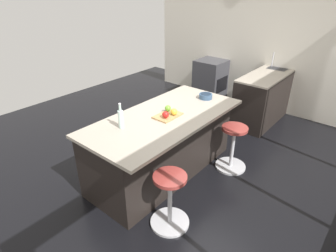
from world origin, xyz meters
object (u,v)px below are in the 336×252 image
object	(u,v)px
stool_middle	(170,202)
fruit_bowl	(206,96)
apple_green	(168,108)
stool_by_window	(232,149)
oven_range	(210,80)
water_bottle	(121,118)
kitchen_island	(163,144)
apple_yellow	(174,112)
cutting_board	(168,116)
apple_red	(166,115)

from	to	relation	value
stool_middle	fruit_bowl	world-z (taller)	fruit_bowl
stool_middle	apple_green	size ratio (longest dim) A/B	8.04
stool_by_window	fruit_bowl	world-z (taller)	fruit_bowl
stool_middle	apple_green	bearing A→B (deg)	-139.02
oven_range	water_bottle	distance (m)	3.53
kitchen_island	water_bottle	xyz separation A→B (m)	(0.58, -0.14, 0.56)
stool_middle	kitchen_island	bearing A→B (deg)	-134.73
oven_range	apple_yellow	distance (m)	3.01
oven_range	stool_middle	xyz separation A→B (m)	(3.50, 1.70, -0.13)
apple_green	fruit_bowl	distance (m)	0.75
stool_middle	water_bottle	xyz separation A→B (m)	(-0.12, -0.85, 0.70)
stool_middle	oven_range	bearing A→B (deg)	-154.11
cutting_board	fruit_bowl	distance (m)	0.83
oven_range	apple_green	bearing A→B (deg)	20.40
stool_by_window	apple_red	bearing A→B (deg)	-37.19
stool_by_window	apple_red	size ratio (longest dim) A/B	7.55
oven_range	fruit_bowl	distance (m)	2.31
apple_yellow	water_bottle	size ratio (longest dim) A/B	0.28
kitchen_island	apple_red	bearing A→B (deg)	58.08
apple_green	apple_yellow	xyz separation A→B (m)	(0.04, 0.13, 0.00)
stool_by_window	apple_yellow	world-z (taller)	apple_yellow
cutting_board	apple_yellow	xyz separation A→B (m)	(-0.05, 0.06, 0.05)
oven_range	apple_red	bearing A→B (deg)	21.13
cutting_board	apple_yellow	bearing A→B (deg)	130.61
kitchen_island	apple_green	xyz separation A→B (m)	(-0.10, 0.01, 0.50)
stool_by_window	apple_green	distance (m)	1.12
apple_red	fruit_bowl	distance (m)	0.91
kitchen_island	cutting_board	xyz separation A→B (m)	(-0.01, 0.09, 0.45)
apple_green	cutting_board	bearing A→B (deg)	38.97
water_bottle	fruit_bowl	bearing A→B (deg)	169.69
oven_range	kitchen_island	world-z (taller)	same
stool_by_window	water_bottle	xyz separation A→B (m)	(1.28, -0.85, 0.70)
kitchen_island	apple_yellow	bearing A→B (deg)	112.64
apple_red	fruit_bowl	xyz separation A→B (m)	(-0.91, 0.00, -0.02)
oven_range	stool_middle	distance (m)	3.89
kitchen_island	oven_range	bearing A→B (deg)	-160.50
water_bottle	stool_middle	bearing A→B (deg)	81.98
water_bottle	apple_green	bearing A→B (deg)	167.52
apple_green	water_bottle	distance (m)	0.70
apple_red	fruit_bowl	size ratio (longest dim) A/B	0.45
kitchen_island	apple_yellow	world-z (taller)	apple_yellow
stool_by_window	fruit_bowl	xyz separation A→B (m)	(-0.14, -0.59, 0.62)
apple_yellow	stool_by_window	bearing A→B (deg)	138.73
cutting_board	apple_yellow	size ratio (longest dim) A/B	4.16
water_bottle	fruit_bowl	xyz separation A→B (m)	(-1.42, 0.26, -0.08)
kitchen_island	apple_red	xyz separation A→B (m)	(0.07, 0.12, 0.50)
cutting_board	water_bottle	bearing A→B (deg)	-20.72
kitchen_island	stool_middle	distance (m)	1.01
cutting_board	apple_green	xyz separation A→B (m)	(-0.09, -0.07, 0.05)
apple_red	oven_range	bearing A→B (deg)	-158.87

